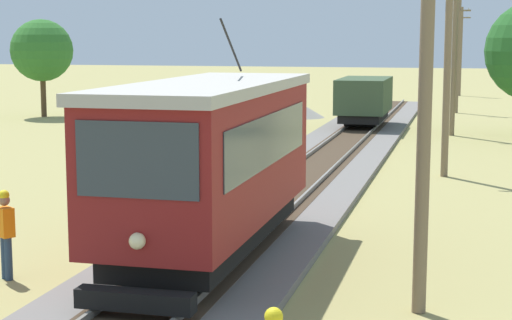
% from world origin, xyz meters
% --- Properties ---
extents(red_tram, '(2.60, 8.54, 4.79)m').
position_xyz_m(red_tram, '(0.00, 16.08, 2.19)').
color(red_tram, maroon).
rests_on(red_tram, rail_right).
extents(freight_car, '(2.40, 5.20, 2.31)m').
position_xyz_m(freight_car, '(0.00, 42.61, 1.56)').
color(freight_car, '#384C33').
rests_on(freight_car, rail_right).
extents(utility_pole_near_tram, '(1.40, 0.59, 8.15)m').
position_xyz_m(utility_pole_near_tram, '(4.41, 14.10, 4.17)').
color(utility_pole_near_tram, '#7A664C').
rests_on(utility_pole_near_tram, ground).
extents(utility_pole_mid, '(1.40, 0.52, 6.85)m').
position_xyz_m(utility_pole_mid, '(4.41, 28.59, 3.52)').
color(utility_pole_mid, '#7A664C').
rests_on(utility_pole_mid, ground).
extents(utility_pole_far, '(1.40, 0.53, 7.89)m').
position_xyz_m(utility_pole_far, '(4.41, 40.98, 4.04)').
color(utility_pole_far, '#7A664C').
rests_on(utility_pole_far, ground).
extents(utility_pole_distant, '(1.40, 0.42, 7.16)m').
position_xyz_m(utility_pole_distant, '(4.41, 53.66, 3.67)').
color(utility_pole_distant, '#7A664C').
rests_on(utility_pole_distant, ground).
extents(utility_pole_horizon, '(1.40, 0.46, 7.04)m').
position_xyz_m(utility_pole_horizon, '(4.41, 69.53, 3.62)').
color(utility_pole_horizon, '#7A664C').
rests_on(utility_pole_horizon, ground).
extents(gravel_pile, '(2.82, 2.82, 0.82)m').
position_xyz_m(gravel_pile, '(-4.41, 48.39, 0.41)').
color(gravel_pile, gray).
rests_on(gravel_pile, ground).
extents(second_worker, '(0.45, 0.41, 1.78)m').
position_xyz_m(second_worker, '(-3.55, 14.01, 0.98)').
color(second_worker, navy).
rests_on(second_worker, ground).
extents(tree_left_near, '(3.64, 3.64, 5.73)m').
position_xyz_m(tree_left_near, '(-19.28, 45.07, 3.90)').
color(tree_left_near, '#4C3823').
rests_on(tree_left_near, ground).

